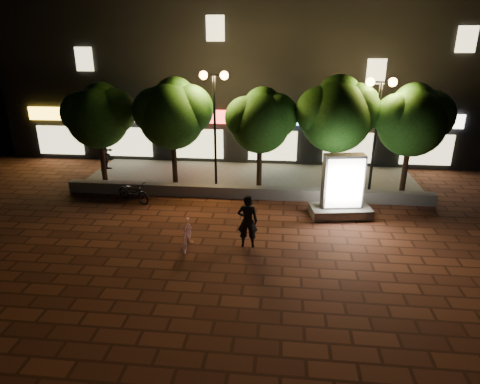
# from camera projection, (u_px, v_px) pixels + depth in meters

# --- Properties ---
(ground) EXTENTS (80.00, 80.00, 0.00)m
(ground) POSITION_uv_depth(u_px,v_px,m) (235.00, 239.00, 14.59)
(ground) COLOR #5B2C1C
(ground) RESTS_ON ground
(retaining_wall) EXTENTS (16.00, 0.45, 0.50)m
(retaining_wall) POSITION_uv_depth(u_px,v_px,m) (246.00, 192.00, 18.22)
(retaining_wall) COLOR slate
(retaining_wall) RESTS_ON ground
(sidewalk) EXTENTS (16.00, 5.00, 0.08)m
(sidewalk) POSITION_uv_depth(u_px,v_px,m) (250.00, 178.00, 20.62)
(sidewalk) COLOR slate
(sidewalk) RESTS_ON ground
(building_block) EXTENTS (28.00, 8.12, 11.30)m
(building_block) POSITION_uv_depth(u_px,v_px,m) (260.00, 65.00, 24.89)
(building_block) COLOR black
(building_block) RESTS_ON ground
(tree_far_left) EXTENTS (3.36, 2.80, 4.63)m
(tree_far_left) POSITION_uv_depth(u_px,v_px,m) (99.00, 114.00, 19.17)
(tree_far_left) COLOR black
(tree_far_left) RESTS_ON sidewalk
(tree_left) EXTENTS (3.60, 3.00, 4.89)m
(tree_left) POSITION_uv_depth(u_px,v_px,m) (173.00, 112.00, 18.78)
(tree_left) COLOR black
(tree_left) RESTS_ON sidewalk
(tree_mid) EXTENTS (3.24, 2.70, 4.50)m
(tree_mid) POSITION_uv_depth(u_px,v_px,m) (261.00, 119.00, 18.47)
(tree_mid) COLOR black
(tree_mid) RESTS_ON sidewalk
(tree_right) EXTENTS (3.72, 3.10, 5.07)m
(tree_right) POSITION_uv_depth(u_px,v_px,m) (338.00, 112.00, 18.02)
(tree_right) COLOR black
(tree_right) RESTS_ON sidewalk
(tree_far_right) EXTENTS (3.48, 2.90, 4.76)m
(tree_far_right) POSITION_uv_depth(u_px,v_px,m) (413.00, 118.00, 17.78)
(tree_far_right) COLOR black
(tree_far_right) RESTS_ON sidewalk
(street_lamp_left) EXTENTS (1.26, 0.36, 5.18)m
(street_lamp_left) POSITION_uv_depth(u_px,v_px,m) (214.00, 100.00, 18.14)
(street_lamp_left) COLOR black
(street_lamp_left) RESTS_ON sidewalk
(street_lamp_right) EXTENTS (1.26, 0.36, 4.98)m
(street_lamp_right) POSITION_uv_depth(u_px,v_px,m) (379.00, 106.00, 17.50)
(street_lamp_right) COLOR black
(street_lamp_right) RESTS_ON sidewalk
(ad_kiosk) EXTENTS (2.48, 1.52, 2.51)m
(ad_kiosk) POSITION_uv_depth(u_px,v_px,m) (342.00, 192.00, 16.10)
(ad_kiosk) COLOR slate
(ad_kiosk) RESTS_ON ground
(scooter_pink) EXTENTS (0.56, 1.59, 0.94)m
(scooter_pink) POSITION_uv_depth(u_px,v_px,m) (187.00, 234.00, 13.91)
(scooter_pink) COLOR #EF9EBF
(scooter_pink) RESTS_ON ground
(rider) EXTENTS (0.69, 0.46, 1.85)m
(rider) POSITION_uv_depth(u_px,v_px,m) (248.00, 221.00, 13.79)
(rider) COLOR black
(rider) RESTS_ON ground
(scooter_parked) EXTENTS (1.82, 1.32, 0.91)m
(scooter_parked) POSITION_uv_depth(u_px,v_px,m) (133.00, 192.00, 17.67)
(scooter_parked) COLOR black
(scooter_parked) RESTS_ON ground
(pedestrian) EXTENTS (0.91, 1.04, 1.82)m
(pedestrian) POSITION_uv_depth(u_px,v_px,m) (106.00, 153.00, 21.47)
(pedestrian) COLOR black
(pedestrian) RESTS_ON sidewalk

